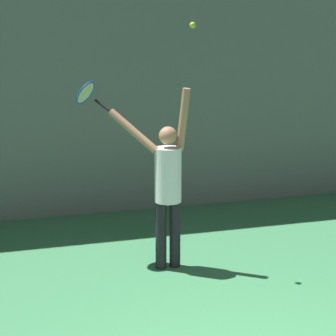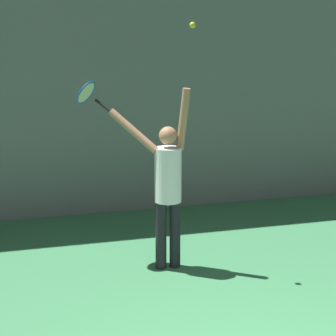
# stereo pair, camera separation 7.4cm
# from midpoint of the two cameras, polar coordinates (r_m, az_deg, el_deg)

# --- Properties ---
(back_wall) EXTENTS (18.00, 0.10, 5.00)m
(back_wall) POSITION_cam_midpoint_polar(r_m,az_deg,el_deg) (9.18, -4.21, 11.16)
(back_wall) COLOR slate
(back_wall) RESTS_ON ground_plane
(tennis_player) EXTENTS (0.90, 0.57, 2.14)m
(tennis_player) POSITION_cam_midpoint_polar(r_m,az_deg,el_deg) (7.05, -0.40, -1.30)
(tennis_player) COLOR black
(tennis_player) RESTS_ON ground_plane
(tennis_racket) EXTENTS (0.45, 0.42, 0.36)m
(tennis_racket) POSITION_cam_midpoint_polar(r_m,az_deg,el_deg) (7.24, -7.89, 6.89)
(tennis_racket) COLOR black
(tennis_ball) EXTENTS (0.07, 0.07, 0.07)m
(tennis_ball) POSITION_cam_midpoint_polar(r_m,az_deg,el_deg) (6.77, 2.00, 13.25)
(tennis_ball) COLOR #CCDB2D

